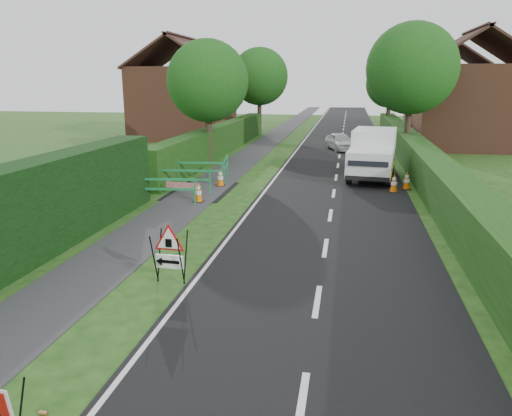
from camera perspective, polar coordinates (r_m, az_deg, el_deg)
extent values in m
plane|color=#1C4012|center=(10.27, -7.72, -11.84)|extent=(120.00, 120.00, 0.00)
cube|color=black|center=(43.97, 9.88, 8.28)|extent=(6.00, 90.00, 0.02)
cube|color=#2D2D30|center=(44.37, 2.68, 8.53)|extent=(2.00, 90.00, 0.02)
cube|color=#14380F|center=(32.07, -4.09, 6.25)|extent=(1.00, 24.00, 1.80)
cube|color=#14380F|center=(25.38, 18.28, 3.40)|extent=(1.20, 50.00, 1.50)
cube|color=brown|center=(40.89, -8.24, 11.76)|extent=(7.00, 7.00, 5.50)
cube|color=#331E19|center=(41.49, -10.83, 17.01)|extent=(4.00, 7.40, 2.58)
cube|color=#331E19|center=(40.38, -5.98, 17.26)|extent=(4.00, 7.40, 2.58)
cube|color=#331E19|center=(40.97, -8.50, 18.67)|extent=(0.25, 7.40, 0.18)
cube|color=brown|center=(37.64, 23.16, 10.56)|extent=(7.00, 7.00, 5.50)
cube|color=#331E19|center=(37.32, 21.03, 16.66)|extent=(4.00, 7.40, 2.58)
cube|color=#331E19|center=(38.06, 26.42, 16.08)|extent=(4.00, 7.40, 2.58)
cube|color=#331E19|center=(37.73, 23.93, 18.04)|extent=(0.25, 7.40, 0.18)
cube|color=brown|center=(51.56, 20.96, 11.49)|extent=(7.00, 7.00, 5.50)
cube|color=#331E19|center=(51.29, 19.37, 15.93)|extent=(4.00, 7.40, 2.58)
cube|color=#331E19|center=(51.90, 23.32, 15.55)|extent=(4.00, 7.40, 2.58)
cube|color=#331E19|center=(51.62, 21.47, 16.96)|extent=(0.25, 7.40, 0.18)
cylinder|color=#2D2116|center=(27.97, -5.39, 7.74)|extent=(0.36, 0.36, 2.62)
sphere|color=#123D10|center=(27.79, -5.55, 14.27)|extent=(4.40, 4.40, 4.40)
cylinder|color=#2D2116|center=(31.07, 16.90, 8.18)|extent=(0.36, 0.36, 2.97)
sphere|color=#123D10|center=(30.93, 17.41, 14.99)|extent=(5.20, 5.20, 5.20)
cylinder|color=#2D2116|center=(43.51, 0.40, 10.27)|extent=(0.36, 0.36, 2.80)
sphere|color=#123D10|center=(43.40, 0.41, 14.81)|extent=(4.80, 4.80, 4.80)
cylinder|color=#2D2116|center=(46.97, 14.83, 9.89)|extent=(0.36, 0.36, 2.45)
sphere|color=#123D10|center=(46.86, 15.07, 13.56)|extent=(4.20, 4.20, 4.20)
cylinder|color=black|center=(7.56, -25.30, -20.05)|extent=(0.05, 0.28, 0.78)
cylinder|color=black|center=(11.50, -11.57, -5.75)|extent=(0.05, 0.37, 1.19)
cylinder|color=black|center=(11.76, -10.97, -5.27)|extent=(0.05, 0.37, 1.19)
cylinder|color=black|center=(11.26, -8.59, -6.06)|extent=(0.05, 0.37, 1.19)
cylinder|color=black|center=(11.52, -8.04, -5.56)|extent=(0.05, 0.37, 1.19)
cube|color=white|center=(11.52, -9.83, -6.07)|extent=(0.66, 0.05, 0.32)
cube|color=black|center=(11.50, -9.86, -6.10)|extent=(0.47, 0.04, 0.07)
cone|color=black|center=(11.60, -11.03, -5.97)|extent=(0.16, 0.20, 0.19)
cube|color=black|center=(11.35, -9.97, -3.98)|extent=(0.15, 0.02, 0.19)
cube|color=silver|center=(24.90, 13.34, 6.64)|extent=(2.26, 3.29, 1.85)
cube|color=silver|center=(22.64, 12.86, 5.00)|extent=(2.13, 2.20, 1.13)
cube|color=black|center=(21.65, 12.70, 5.34)|extent=(1.70, 0.41, 0.52)
cube|color=yellow|center=(24.20, 10.80, 4.80)|extent=(0.56, 4.71, 0.23)
cube|color=yellow|center=(24.07, 15.39, 4.49)|extent=(0.56, 4.71, 0.23)
cube|color=black|center=(21.79, 12.59, 3.30)|extent=(1.88, 0.33, 0.19)
cylinder|color=black|center=(22.76, 10.61, 3.67)|extent=(0.32, 0.79, 0.77)
cylinder|color=black|center=(22.64, 14.95, 3.37)|extent=(0.32, 0.79, 0.77)
cylinder|color=black|center=(25.79, 11.41, 4.88)|extent=(0.32, 0.79, 0.77)
cylinder|color=black|center=(25.69, 15.25, 4.62)|extent=(0.32, 0.79, 0.77)
cube|color=black|center=(21.53, 15.42, 1.80)|extent=(0.38, 0.38, 0.04)
cone|color=#E36307|center=(21.45, 15.49, 2.83)|extent=(0.32, 0.32, 0.75)
cylinder|color=white|center=(21.46, 15.49, 2.73)|extent=(0.25, 0.25, 0.14)
cylinder|color=white|center=(21.42, 15.52, 3.22)|extent=(0.17, 0.17, 0.10)
cube|color=black|center=(22.24, 16.79, 2.10)|extent=(0.38, 0.38, 0.04)
cone|color=#E36307|center=(22.17, 16.86, 3.10)|extent=(0.32, 0.32, 0.75)
cylinder|color=white|center=(22.17, 16.86, 3.00)|extent=(0.25, 0.25, 0.14)
cylinder|color=white|center=(22.14, 16.89, 3.48)|extent=(0.17, 0.17, 0.10)
cube|color=black|center=(25.32, 14.95, 3.66)|extent=(0.38, 0.38, 0.04)
cone|color=#E36307|center=(25.25, 15.00, 4.54)|extent=(0.32, 0.32, 0.75)
cylinder|color=white|center=(25.26, 15.00, 4.46)|extent=(0.25, 0.25, 0.14)
cylinder|color=white|center=(25.23, 15.03, 4.88)|extent=(0.17, 0.17, 0.10)
cube|color=black|center=(19.19, -6.58, 0.74)|extent=(0.38, 0.38, 0.04)
cone|color=#E36307|center=(19.11, -6.61, 1.89)|extent=(0.32, 0.32, 0.75)
cylinder|color=white|center=(19.11, -6.61, 1.78)|extent=(0.25, 0.25, 0.14)
cylinder|color=white|center=(19.07, -6.62, 2.33)|extent=(0.17, 0.17, 0.10)
cube|color=black|center=(22.00, -4.08, 2.55)|extent=(0.38, 0.38, 0.04)
cone|color=#E36307|center=(21.92, -4.10, 3.56)|extent=(0.32, 0.32, 0.75)
cylinder|color=white|center=(21.93, -4.10, 3.46)|extent=(0.25, 0.25, 0.14)
cylinder|color=white|center=(21.89, -4.11, 3.95)|extent=(0.17, 0.17, 0.10)
cube|color=#178342|center=(19.30, -12.86, 2.01)|extent=(0.06, 0.06, 1.00)
cube|color=#178342|center=(18.84, -7.01, 1.97)|extent=(0.06, 0.06, 1.00)
cube|color=#178342|center=(18.97, -10.03, 3.23)|extent=(1.99, 0.30, 0.08)
cube|color=#178342|center=(19.04, -9.98, 2.14)|extent=(1.99, 0.30, 0.08)
cube|color=#178342|center=(19.41, -12.79, 0.62)|extent=(0.10, 0.35, 0.04)
cube|color=#178342|center=(18.95, -6.97, 0.55)|extent=(0.10, 0.35, 0.04)
cube|color=#178342|center=(21.07, -10.65, 3.15)|extent=(0.05, 0.05, 1.00)
cube|color=#178342|center=(20.63, -5.29, 3.09)|extent=(0.05, 0.05, 1.00)
cube|color=#178342|center=(20.75, -8.04, 4.26)|extent=(2.00, 0.24, 0.08)
cube|color=#178342|center=(20.82, -8.01, 3.26)|extent=(2.00, 0.24, 0.08)
cube|color=#178342|center=(21.17, -10.60, 1.87)|extent=(0.09, 0.35, 0.04)
cube|color=#178342|center=(20.73, -5.26, 1.79)|extent=(0.09, 0.35, 0.04)
cube|color=#178342|center=(22.91, -8.85, 4.11)|extent=(0.06, 0.06, 1.00)
cube|color=#178342|center=(22.58, -3.86, 4.10)|extent=(0.06, 0.06, 1.00)
cube|color=#178342|center=(22.66, -6.40, 5.16)|extent=(1.99, 0.31, 0.08)
cube|color=#178342|center=(22.72, -6.38, 4.24)|extent=(1.99, 0.31, 0.08)
cube|color=#178342|center=(23.00, -8.80, 2.94)|extent=(0.10, 0.35, 0.04)
cube|color=#178342|center=(22.67, -3.84, 2.91)|extent=(0.10, 0.35, 0.04)
cube|color=#178342|center=(22.72, -3.68, 4.17)|extent=(0.06, 0.06, 1.00)
cube|color=#178342|center=(24.68, -3.29, 4.99)|extent=(0.06, 0.06, 1.00)
cube|color=#178342|center=(23.63, -3.49, 5.60)|extent=(0.37, 1.98, 0.08)
cube|color=#178342|center=(23.69, -3.48, 4.72)|extent=(0.37, 1.98, 0.08)
cube|color=#178342|center=(22.81, -3.66, 2.98)|extent=(0.36, 0.12, 0.04)
cube|color=#178342|center=(24.76, -3.27, 3.90)|extent=(0.36, 0.12, 0.04)
cube|color=red|center=(20.20, -8.36, 1.31)|extent=(1.48, 0.34, 0.25)
cylinder|color=#BF7F4C|center=(8.07, -23.10, -20.96)|extent=(0.12, 0.07, 0.07)
imported|color=silver|center=(33.91, 9.63, 7.51)|extent=(2.37, 3.64, 1.15)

